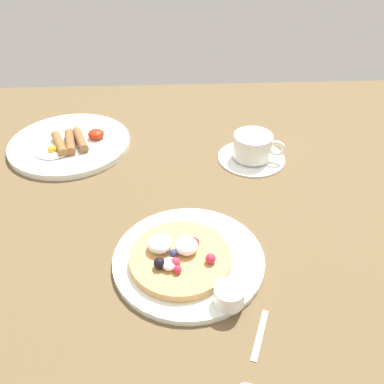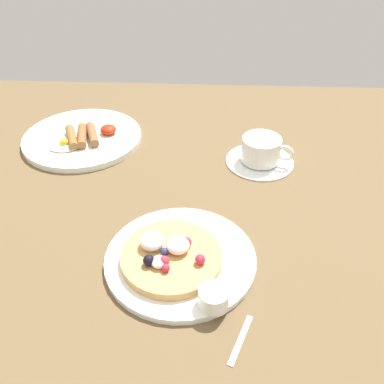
# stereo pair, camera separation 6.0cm
# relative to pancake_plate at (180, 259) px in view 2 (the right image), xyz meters

# --- Properties ---
(ground_plane) EXTENTS (1.95, 1.15, 0.03)m
(ground_plane) POSITION_rel_pancake_plate_xyz_m (-0.05, 0.13, -0.02)
(ground_plane) COLOR brown
(pancake_plate) EXTENTS (0.24, 0.24, 0.01)m
(pancake_plate) POSITION_rel_pancake_plate_xyz_m (0.00, 0.00, 0.00)
(pancake_plate) COLOR white
(pancake_plate) RESTS_ON ground_plane
(pancake_with_berries) EXTENTS (0.16, 0.16, 0.04)m
(pancake_with_berries) POSITION_rel_pancake_plate_xyz_m (-0.02, -0.01, 0.02)
(pancake_with_berries) COLOR tan
(pancake_with_berries) RESTS_ON pancake_plate
(syrup_ramekin) EXTENTS (0.04, 0.04, 0.03)m
(syrup_ramekin) POSITION_rel_pancake_plate_xyz_m (0.05, -0.09, 0.02)
(syrup_ramekin) COLOR white
(syrup_ramekin) RESTS_ON pancake_plate
(breakfast_plate) EXTENTS (0.27, 0.27, 0.01)m
(breakfast_plate) POSITION_rel_pancake_plate_xyz_m (-0.26, 0.37, 0.00)
(breakfast_plate) COLOR white
(breakfast_plate) RESTS_ON ground_plane
(fried_breakfast) EXTENTS (0.14, 0.11, 0.02)m
(fried_breakfast) POSITION_rel_pancake_plate_xyz_m (-0.25, 0.35, 0.02)
(fried_breakfast) COLOR brown
(fried_breakfast) RESTS_ON breakfast_plate
(coffee_saucer) EXTENTS (0.15, 0.15, 0.01)m
(coffee_saucer) POSITION_rel_pancake_plate_xyz_m (0.15, 0.30, -0.00)
(coffee_saucer) COLOR white
(coffee_saucer) RESTS_ON ground_plane
(coffee_cup) EXTENTS (0.11, 0.08, 0.05)m
(coffee_cup) POSITION_rel_pancake_plate_xyz_m (0.15, 0.30, 0.03)
(coffee_cup) COLOR white
(coffee_cup) RESTS_ON coffee_saucer
(teaspoon) EXTENTS (0.06, 0.13, 0.01)m
(teaspoon) POSITION_rel_pancake_plate_xyz_m (0.07, -0.19, -0.00)
(teaspoon) COLOR silver
(teaspoon) RESTS_ON ground_plane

